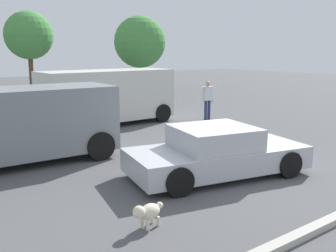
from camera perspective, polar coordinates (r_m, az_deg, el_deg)
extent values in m
plane|color=#515154|center=(9.74, 8.81, -6.75)|extent=(80.00, 80.00, 0.00)
cube|color=#B7BABF|center=(9.32, 7.38, -4.77)|extent=(4.62, 2.71, 0.53)
cube|color=#B7BABF|center=(9.14, 6.93, -1.70)|extent=(2.13, 2.03, 0.51)
cube|color=slate|center=(9.61, 11.30, -1.20)|extent=(0.39, 1.54, 0.43)
cube|color=slate|center=(8.74, 2.11, -2.23)|extent=(0.39, 1.54, 0.43)
cylinder|color=black|center=(10.84, 11.53, -3.22)|extent=(0.67, 0.35, 0.64)
cylinder|color=black|center=(9.55, 17.67, -5.51)|extent=(0.67, 0.35, 0.64)
cylinder|color=black|center=(9.47, -3.03, -5.12)|extent=(0.67, 0.35, 0.64)
cylinder|color=black|center=(7.95, 1.62, -8.33)|extent=(0.67, 0.35, 0.64)
ellipsoid|color=beige|center=(6.67, -2.71, -12.69)|extent=(0.44, 0.34, 0.27)
sphere|color=beige|center=(6.47, -4.37, -12.74)|extent=(0.22, 0.22, 0.22)
sphere|color=beige|center=(6.43, -4.87, -12.99)|extent=(0.10, 0.10, 0.10)
cylinder|color=beige|center=(6.62, -3.03, -14.75)|extent=(0.06, 0.06, 0.17)
cylinder|color=beige|center=(6.72, -3.95, -14.36)|extent=(0.06, 0.06, 0.17)
cylinder|color=beige|center=(6.78, -1.46, -14.07)|extent=(0.06, 0.06, 0.17)
cylinder|color=beige|center=(6.88, -2.38, -13.71)|extent=(0.06, 0.06, 0.17)
sphere|color=beige|center=(6.80, -1.27, -11.79)|extent=(0.12, 0.12, 0.12)
cube|color=silver|center=(15.75, -9.07, 4.64)|extent=(5.44, 2.10, 1.99)
cube|color=slate|center=(17.14, -1.29, 6.77)|extent=(0.09, 1.68, 0.80)
cylinder|color=black|center=(17.73, -4.53, 2.74)|extent=(0.77, 0.27, 0.76)
cylinder|color=black|center=(16.22, -0.87, 1.98)|extent=(0.77, 0.27, 0.76)
cylinder|color=black|center=(15.84, -17.28, 1.25)|extent=(0.77, 0.27, 0.76)
cylinder|color=black|center=(14.13, -14.56, 0.24)|extent=(0.77, 0.27, 0.76)
cube|color=gray|center=(10.85, -20.68, 0.67)|extent=(4.76, 2.14, 1.78)
cylinder|color=black|center=(10.68, -10.13, -2.94)|extent=(0.81, 0.29, 0.80)
cylinder|color=black|center=(12.34, -13.60, -1.18)|extent=(0.81, 0.29, 0.80)
cylinder|color=navy|center=(16.74, 5.67, 2.39)|extent=(0.13, 0.13, 0.86)
cylinder|color=navy|center=(16.83, 6.16, 2.42)|extent=(0.13, 0.13, 0.86)
cube|color=white|center=(16.69, 5.97, 4.89)|extent=(0.44, 0.31, 0.61)
cylinder|color=white|center=(16.57, 5.25, 4.67)|extent=(0.09, 0.09, 0.71)
cylinder|color=white|center=(16.82, 6.66, 4.74)|extent=(0.09, 0.09, 0.71)
sphere|color=tan|center=(16.65, 6.00, 6.33)|extent=(0.23, 0.23, 0.23)
cylinder|color=brown|center=(28.74, -4.17, 7.43)|extent=(0.39, 0.39, 2.21)
sphere|color=#478C42|center=(28.68, -4.24, 12.47)|extent=(3.79, 3.79, 3.79)
cylinder|color=brown|center=(28.02, -19.79, 7.32)|extent=(0.32, 0.32, 2.80)
sphere|color=#478C42|center=(27.99, -20.15, 12.67)|extent=(3.24, 3.24, 3.24)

